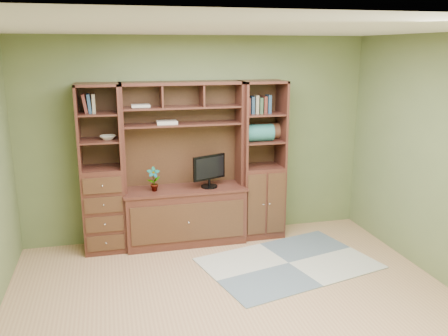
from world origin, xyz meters
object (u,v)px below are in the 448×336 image
object	(u,v)px
center_hutch	(184,165)
left_tower	(102,169)
right_tower	(262,160)
monitor	(209,165)

from	to	relation	value
center_hutch	left_tower	bearing A→B (deg)	177.71
right_tower	monitor	world-z (taller)	right_tower
center_hutch	monitor	size ratio (longest dim) A/B	3.58
center_hutch	left_tower	size ratio (longest dim) A/B	1.00
right_tower	left_tower	bearing A→B (deg)	180.00
left_tower	right_tower	distance (m)	2.02
monitor	right_tower	bearing A→B (deg)	-17.17
right_tower	monitor	xyz separation A→B (m)	(-0.72, -0.07, -0.01)
monitor	left_tower	bearing A→B (deg)	153.57
monitor	center_hutch	bearing A→B (deg)	150.39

